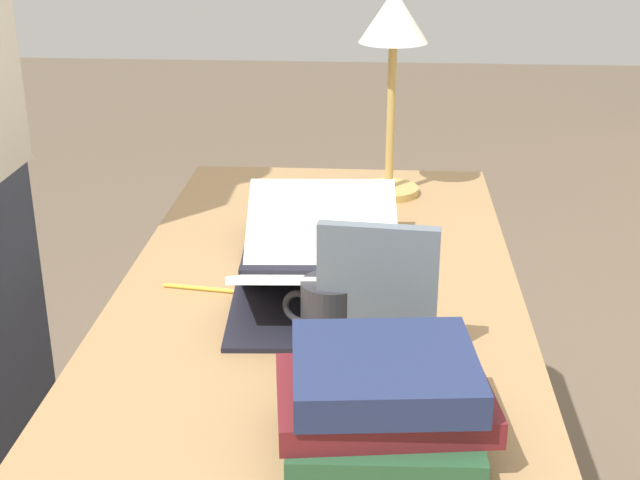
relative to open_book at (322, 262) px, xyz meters
name	(u,v)px	position (x,y,z in m)	size (l,w,h in m)	color
reading_desk	(318,349)	(0.05, 0.00, -0.14)	(1.37, 0.68, 0.75)	#937047
open_book	(322,262)	(0.00, 0.00, 0.00)	(0.54, 0.32, 0.11)	black
book_stack_tall	(384,402)	(0.48, 0.11, 0.03)	(0.23, 0.27, 0.12)	#234C2D
book_standing_upright	(377,292)	(0.26, 0.10, 0.07)	(0.04, 0.17, 0.20)	slate
reading_lamp	(393,39)	(-0.46, 0.12, 0.30)	(0.14, 0.14, 0.44)	tan
coffee_mug	(330,312)	(0.23, 0.03, 0.02)	(0.09, 0.12, 0.10)	#28282D
pencil	(212,289)	(0.06, -0.18, -0.03)	(0.03, 0.17, 0.01)	gold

